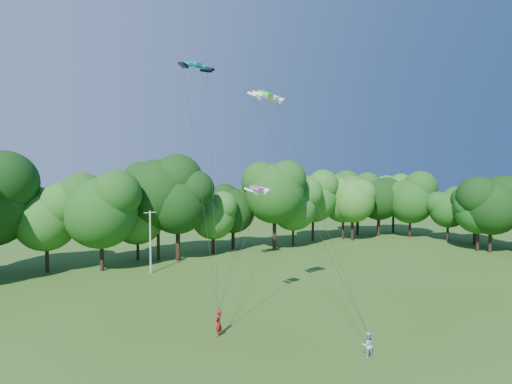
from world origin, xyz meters
TOP-DOWN VIEW (x-y plane):
  - utility_pole at (-2.85, 30.83)m, footprint 1.41×0.25m
  - kite_flyer_left at (-4.26, 11.27)m, footprint 0.80×0.75m
  - kite_flyer_right at (1.98, 3.45)m, footprint 0.95×0.84m
  - kite_teal at (-1.54, 21.02)m, footprint 3.32×1.82m
  - kite_green at (-0.32, 11.32)m, footprint 2.87×1.60m
  - kite_pink at (0.31, 13.47)m, footprint 2.26×1.52m
  - tree_back_center at (0.13, 37.03)m, footprint 9.85×9.85m
  - tree_back_east at (32.24, 34.00)m, footprint 7.93×7.93m
  - tree_flank_east at (40.92, 17.93)m, footprint 7.01×7.01m

SIDE VIEW (x-z plane):
  - kite_flyer_right at x=1.98m, z-range 0.00..1.61m
  - kite_flyer_left at x=-4.26m, z-range 0.00..1.83m
  - utility_pole at x=-2.85m, z-range 0.13..7.19m
  - tree_flank_east at x=40.92m, z-range 1.27..11.47m
  - tree_back_east at x=32.24m, z-range 1.43..12.96m
  - tree_back_center at x=0.13m, z-range 1.78..16.11m
  - kite_pink at x=0.31m, z-range 9.96..10.34m
  - kite_green at x=-0.32m, z-range 16.85..17.45m
  - kite_teal at x=-1.54m, z-range 21.03..21.63m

